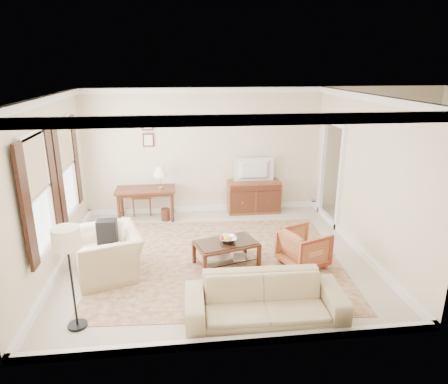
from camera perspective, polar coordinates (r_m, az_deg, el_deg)
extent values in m
cube|color=beige|center=(7.46, -1.27, -9.21)|extent=(5.50, 5.00, 0.01)
cube|color=white|center=(6.66, -1.44, 13.61)|extent=(5.50, 5.00, 0.01)
cube|color=#F1E4C4|center=(9.34, -2.83, 5.82)|extent=(5.50, 0.01, 2.90)
cube|color=#F1E4C4|center=(4.59, 1.67, -7.17)|extent=(5.50, 0.01, 2.90)
cube|color=#F1E4C4|center=(7.21, -23.66, 0.69)|extent=(0.01, 5.00, 2.90)
cube|color=#F1E4C4|center=(7.67, 19.56, 2.14)|extent=(0.01, 5.00, 2.90)
cube|color=beige|center=(9.77, 23.71, -4.05)|extent=(3.00, 2.70, 0.01)
cube|color=maroon|center=(7.33, -0.69, -9.66)|extent=(4.51, 3.93, 0.01)
cube|color=#4B2315|center=(9.12, -11.15, 0.32)|extent=(1.32, 0.66, 0.05)
cylinder|color=#4B2315|center=(9.06, -14.78, -2.46)|extent=(0.07, 0.07, 0.68)
cylinder|color=#4B2315|center=(8.97, -7.42, -2.22)|extent=(0.07, 0.07, 0.68)
cylinder|color=#4B2315|center=(9.53, -14.40, -1.42)|extent=(0.07, 0.07, 0.68)
cylinder|color=#4B2315|center=(9.44, -7.40, -1.18)|extent=(0.07, 0.07, 0.68)
cube|color=brown|center=(9.51, 4.27, -0.67)|extent=(1.24, 0.48, 0.76)
imported|color=black|center=(9.26, 4.41, 4.18)|extent=(0.90, 0.52, 0.12)
cube|color=#4B2315|center=(6.99, 0.32, -7.41)|extent=(1.19, 0.89, 0.04)
cube|color=silver|center=(6.97, 0.32, -7.16)|extent=(1.12, 0.82, 0.01)
cube|color=silver|center=(7.10, 0.32, -9.31)|extent=(1.09, 0.79, 0.02)
cube|color=#4B2315|center=(6.68, -2.73, -10.65)|extent=(0.07, 0.07, 0.41)
cube|color=#4B2315|center=(7.05, 5.02, -9.11)|extent=(0.07, 0.07, 0.41)
cube|color=#4B2315|center=(7.15, -4.30, -8.66)|extent=(0.07, 0.07, 0.41)
cube|color=#4B2315|center=(7.49, 3.02, -7.34)|extent=(0.07, 0.07, 0.41)
imported|color=silver|center=(6.97, 0.60, -6.64)|extent=(0.42, 0.42, 0.10)
imported|color=brown|center=(7.09, -1.07, -9.14)|extent=(0.22, 0.23, 0.38)
imported|color=brown|center=(7.08, 1.33, -9.22)|extent=(0.28, 0.07, 0.38)
imported|color=maroon|center=(7.14, 11.35, -7.59)|extent=(0.88, 0.91, 0.73)
imported|color=tan|center=(6.94, -16.31, -7.43)|extent=(1.07, 1.34, 1.02)
cube|color=black|center=(6.92, -16.35, -5.26)|extent=(0.27, 0.35, 0.40)
imported|color=tan|center=(5.61, 5.85, -14.24)|extent=(2.18, 0.70, 0.84)
cylinder|color=black|center=(6.02, -20.17, -17.43)|extent=(0.26, 0.26, 0.04)
cylinder|color=black|center=(5.71, -20.83, -12.46)|extent=(0.03, 0.03, 1.21)
cylinder|color=silver|center=(5.41, -21.62, -6.15)|extent=(0.36, 0.36, 0.28)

